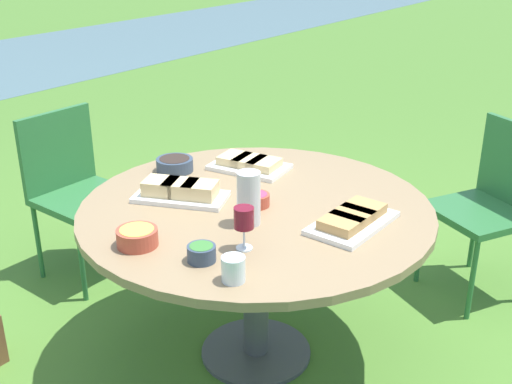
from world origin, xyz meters
TOP-DOWN VIEW (x-y plane):
  - ground_plane at (0.00, 0.00)m, footprint 40.00×40.00m
  - dining_table at (0.00, 0.00)m, footprint 1.44×1.44m
  - chair_near_left at (0.02, 1.22)m, footprint 0.45×0.43m
  - chair_far_back at (1.17, -0.61)m, footprint 0.58×0.58m
  - water_pitcher at (-0.15, -0.08)m, footprint 0.10×0.09m
  - wine_glass at (-0.32, -0.19)m, footprint 0.07×0.07m
  - platter_bread_main at (0.31, 0.27)m, footprint 0.27×0.38m
  - platter_charcuterie at (0.07, -0.40)m, footprint 0.38×0.22m
  - platter_sandwich_side at (-0.14, 0.29)m, footprint 0.32×0.42m
  - bowl_fries at (-0.53, 0.13)m, footprint 0.15×0.15m
  - bowl_salad at (-0.48, -0.13)m, footprint 0.10×0.10m
  - bowl_olives at (0.08, 0.53)m, footprint 0.17×0.17m
  - bowl_dip_red at (-0.00, -0.00)m, footprint 0.11×0.11m
  - cup_water_near at (-0.51, -0.30)m, footprint 0.08×0.08m

SIDE VIEW (x-z plane):
  - ground_plane at x=0.00m, z-range 0.00..0.00m
  - chair_near_left at x=0.02m, z-range 0.08..0.97m
  - chair_far_back at x=1.17m, z-range 0.08..0.97m
  - dining_table at x=0.00m, z-range 0.28..1.01m
  - platter_bread_main at x=0.31m, z-range 0.73..0.78m
  - platter_charcuterie at x=0.07m, z-range 0.73..0.78m
  - bowl_dip_red at x=0.00m, z-range 0.73..0.79m
  - bowl_salad at x=-0.48m, z-range 0.73..0.79m
  - bowl_olives at x=0.08m, z-range 0.73..0.80m
  - bowl_fries at x=-0.53m, z-range 0.73..0.80m
  - platter_sandwich_side at x=-0.14m, z-range 0.73..0.81m
  - cup_water_near at x=-0.51m, z-range 0.73..0.82m
  - water_pitcher at x=-0.15m, z-range 0.73..0.94m
  - wine_glass at x=-0.32m, z-range 0.76..0.92m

